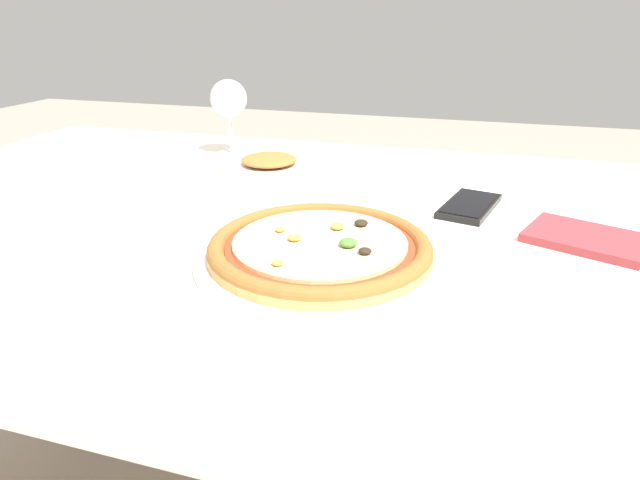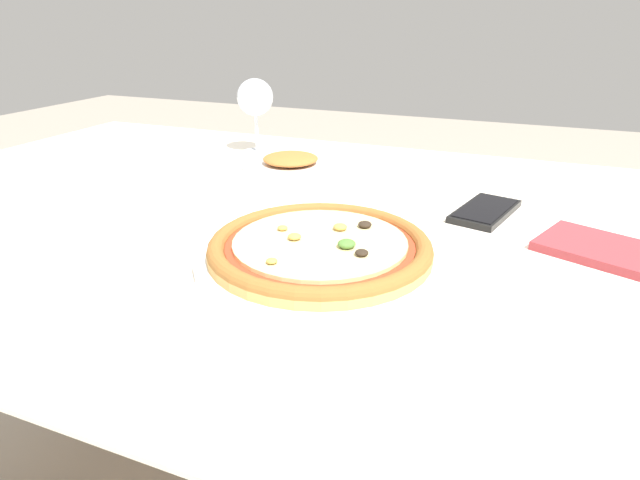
% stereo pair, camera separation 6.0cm
% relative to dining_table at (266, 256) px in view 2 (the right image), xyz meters
% --- Properties ---
extents(dining_table, '(1.49, 0.99, 0.75)m').
position_rel_dining_table_xyz_m(dining_table, '(0.00, 0.00, 0.00)').
color(dining_table, '#997047').
rests_on(dining_table, ground_plane).
extents(pizza_plate, '(0.32, 0.32, 0.04)m').
position_rel_dining_table_xyz_m(pizza_plate, '(0.16, -0.14, 0.10)').
color(pizza_plate, white).
rests_on(pizza_plate, dining_table).
extents(wine_glass_far_left, '(0.08, 0.08, 0.16)m').
position_rel_dining_table_xyz_m(wine_glass_far_left, '(-0.19, 0.33, 0.20)').
color(wine_glass_far_left, silver).
rests_on(wine_glass_far_left, dining_table).
extents(cell_phone, '(0.10, 0.16, 0.01)m').
position_rel_dining_table_xyz_m(cell_phone, '(0.33, 0.11, 0.09)').
color(cell_phone, black).
rests_on(cell_phone, dining_table).
extents(side_plate, '(0.19, 0.19, 0.03)m').
position_rel_dining_table_xyz_m(side_plate, '(-0.06, 0.24, 0.09)').
color(side_plate, white).
rests_on(side_plate, dining_table).
extents(napkin_folded, '(0.18, 0.16, 0.01)m').
position_rel_dining_table_xyz_m(napkin_folded, '(0.49, 0.02, 0.09)').
color(napkin_folded, '#933338').
rests_on(napkin_folded, dining_table).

